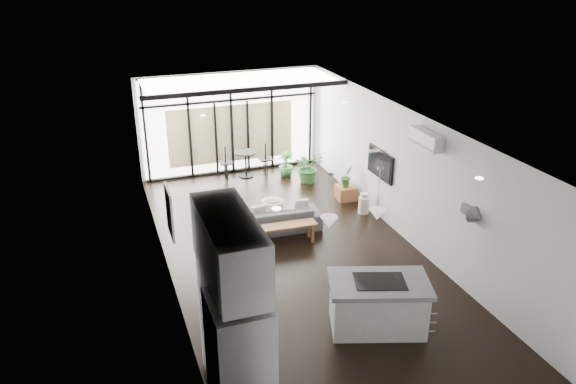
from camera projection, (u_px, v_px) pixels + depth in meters
floor at (293, 253)px, 11.54m from camera, size 5.00×10.00×0.00m
ceiling at (293, 122)px, 10.43m from camera, size 5.00×10.00×0.00m
wall_left at (164, 209)px, 10.22m from camera, size 0.02×10.00×2.80m
wall_right at (405, 175)px, 11.75m from camera, size 0.02×10.00×2.80m
wall_back at (231, 123)px, 15.31m from camera, size 5.00×0.02×2.80m
wall_front at (437, 347)px, 6.66m from camera, size 5.00×0.02×2.80m
glazing at (232, 124)px, 15.21m from camera, size 5.00×0.20×2.80m
skylight at (238, 80)px, 13.90m from camera, size 4.70×1.90×0.06m
neighbour_building at (231, 134)px, 15.39m from camera, size 3.50×0.02×1.60m
island at (378, 304)px, 9.11m from camera, size 1.82×1.41×0.88m
cooktop at (380, 281)px, 8.94m from camera, size 0.94×0.77×0.01m
fridge at (240, 363)px, 7.09m from camera, size 0.72×0.90×1.86m
appliance_column at (227, 300)px, 7.75m from camera, size 0.67×0.70×2.58m
upper_cabinets at (229, 248)px, 6.93m from camera, size 0.62×1.75×0.86m
pendant_left at (329, 222)px, 8.32m from camera, size 0.26×0.26×0.18m
pendant_right at (377, 214)px, 8.57m from camera, size 0.26×0.26×0.18m
sofa at (279, 215)px, 12.38m from camera, size 1.87×0.65×0.72m
console_bench at (285, 234)px, 11.85m from camera, size 1.36×0.40×0.43m
pouf at (272, 209)px, 13.02m from camera, size 0.53×0.53×0.42m
crate at (346, 193)px, 13.98m from camera, size 0.49×0.49×0.35m
plant_tall at (308, 170)px, 14.95m from camera, size 0.97×1.03×0.67m
plant_med at (286, 170)px, 15.38m from camera, size 0.66×0.80×0.39m
plant_crate at (346, 182)px, 13.86m from camera, size 0.38×0.58×0.24m
milk_can at (364, 203)px, 13.21m from camera, size 0.26×0.26×0.51m
bistro_set at (246, 165)px, 15.33m from camera, size 1.39×0.66×0.64m
tv at (380, 164)px, 12.64m from camera, size 0.05×1.10×0.65m
ac_unit at (426, 139)px, 10.61m from camera, size 0.22×0.90×0.30m
framed_art at (169, 212)px, 9.73m from camera, size 0.04×0.70×0.90m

